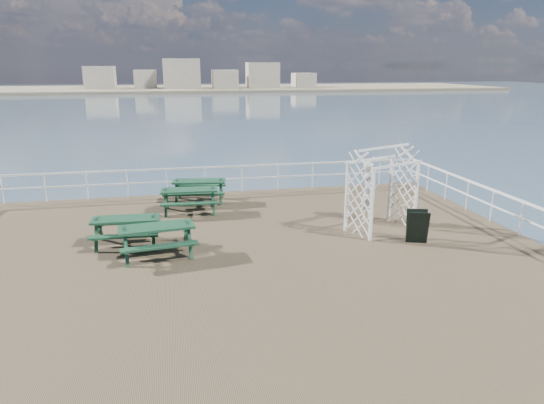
{
  "coord_description": "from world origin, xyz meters",
  "views": [
    {
      "loc": [
        -1.12,
        -11.93,
        4.9
      ],
      "look_at": [
        1.57,
        1.28,
        1.1
      ],
      "focal_mm": 32.0,
      "sensor_mm": 36.0,
      "label": 1
    }
  ],
  "objects": [
    {
      "name": "trellis_arbor",
      "position": [
        5.0,
        1.35,
        1.15
      ],
      "size": [
        2.36,
        1.84,
        2.6
      ],
      "rotation": [
        0.0,
        0.0,
        0.4
      ],
      "color": "white",
      "rests_on": "ground"
    },
    {
      "name": "picnic_table_c",
      "position": [
        -0.29,
        5.67,
        0.6
      ],
      "size": [
        2.12,
        1.8,
        0.94
      ],
      "rotation": [
        0.0,
        0.0,
        -0.14
      ],
      "color": "#143923",
      "rests_on": "ground"
    },
    {
      "name": "person",
      "position": [
        5.05,
        2.43,
        0.96
      ],
      "size": [
        0.83,
        0.79,
        1.91
      ],
      "primitive_type": "imported",
      "rotation": [
        0.0,
        0.0,
        0.67
      ],
      "color": "silver",
      "rests_on": "ground"
    },
    {
      "name": "railing",
      "position": [
        -0.07,
        2.57,
        0.87
      ],
      "size": [
        17.77,
        13.76,
        1.1
      ],
      "color": "white",
      "rests_on": "ground"
    },
    {
      "name": "picnic_table_a",
      "position": [
        -1.69,
        0.54,
        0.61
      ],
      "size": [
        2.14,
        1.81,
        0.95
      ],
      "rotation": [
        0.0,
        0.0,
        0.13
      ],
      "color": "#143923",
      "rests_on": "ground"
    },
    {
      "name": "ground",
      "position": [
        0.0,
        0.0,
        -0.15
      ],
      "size": [
        18.0,
        14.0,
        0.3
      ],
      "primitive_type": "cube",
      "color": "brown",
      "rests_on": "ground"
    },
    {
      "name": "sea_backdrop",
      "position": [
        12.54,
        134.07,
        -0.51
      ],
      "size": [
        300.0,
        300.0,
        9.2
      ],
      "color": "#445A72",
      "rests_on": "ground"
    },
    {
      "name": "picnic_table_b",
      "position": [
        -0.69,
        4.43,
        0.59
      ],
      "size": [
        1.98,
        1.62,
        0.93
      ],
      "rotation": [
        0.0,
        0.0,
        -0.05
      ],
      "color": "#143923",
      "rests_on": "ground"
    },
    {
      "name": "picnic_table_d",
      "position": [
        -2.57,
        1.57,
        0.57
      ],
      "size": [
        1.89,
        1.55,
        0.9
      ],
      "rotation": [
        0.0,
        0.0,
        -0.04
      ],
      "color": "#143923",
      "rests_on": "ground"
    },
    {
      "name": "sandwich_board",
      "position": [
        5.55,
        0.07,
        0.47
      ],
      "size": [
        0.7,
        0.6,
        0.97
      ],
      "rotation": [
        0.0,
        0.0,
        -0.31
      ],
      "color": "black",
      "rests_on": "ground"
    }
  ]
}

